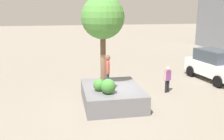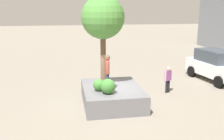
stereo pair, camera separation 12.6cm
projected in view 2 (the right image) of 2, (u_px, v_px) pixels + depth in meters
ground_plane at (113, 104)px, 13.44m from camera, size 120.00×120.00×0.00m
planter_ledge at (112, 95)px, 13.42m from camera, size 3.73×2.91×0.90m
plaza_tree at (103, 18)px, 13.01m from camera, size 2.18×2.18×4.57m
boxwood_shrub at (99, 85)px, 12.69m from camera, size 0.58×0.58×0.58m
hedge_clump at (108, 86)px, 12.25m from camera, size 0.71×0.71×0.71m
skateboard at (108, 89)px, 12.78m from camera, size 0.82×0.32×0.07m
skateboarder at (108, 70)px, 12.55m from camera, size 0.57×0.26×1.69m
police_car at (216, 65)px, 17.58m from camera, size 4.67×2.58×2.07m
bystander_watching at (168, 78)px, 15.10m from camera, size 0.34×0.48×1.54m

